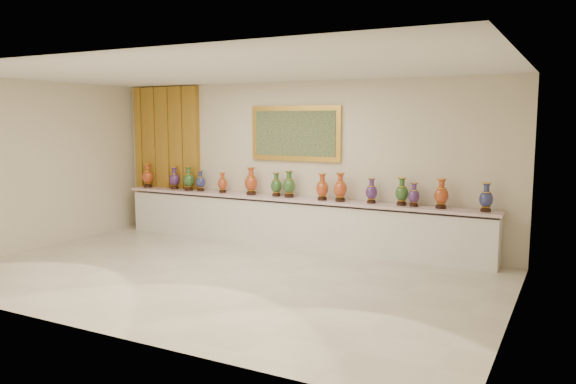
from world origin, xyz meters
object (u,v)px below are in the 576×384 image
counter (292,223)px  vase_2 (189,180)px  vase_1 (174,179)px  vase_0 (148,177)px

counter → vase_2: 2.41m
vase_1 → vase_0: bearing=-177.2°
vase_2 → counter: bearing=1.2°
vase_0 → vase_1: vase_0 is taller
vase_0 → vase_2: vase_0 is taller
counter → vase_2: (-2.31, -0.05, 0.68)m
vase_1 → vase_2: bearing=-8.6°
vase_0 → vase_1: bearing=2.8°
vase_0 → vase_2: 1.09m
vase_1 → counter: bearing=-0.3°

